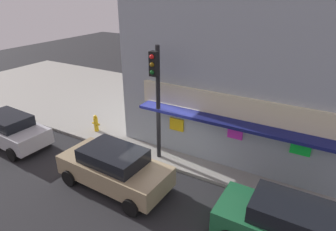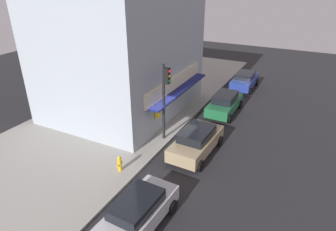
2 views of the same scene
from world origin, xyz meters
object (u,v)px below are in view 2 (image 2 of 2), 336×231
pedestrian (195,79)px  parked_car_tan (196,141)px  fire_hydrant (120,164)px  trash_can (171,108)px  parked_car_blue (245,80)px  parked_car_silver (137,213)px  traffic_light (165,93)px  parked_car_green (225,103)px

pedestrian → parked_car_tan: pedestrian is taller
fire_hydrant → pedestrian: 13.52m
fire_hydrant → trash_can: 7.86m
trash_can → parked_car_blue: 8.91m
parked_car_silver → traffic_light: bearing=18.3°
traffic_light → trash_can: (3.66, 1.39, -2.73)m
trash_can → parked_car_tan: 5.57m
parked_car_tan → parked_car_silver: bearing=179.9°
parked_car_tan → parked_car_green: bearing=2.0°
pedestrian → parked_car_silver: 16.80m
traffic_light → parked_car_silver: bearing=-161.7°
parked_car_green → parked_car_blue: (6.07, -0.03, -0.02)m
traffic_light → trash_can: traffic_light is taller
trash_can → parked_car_silver: 11.28m
parked_car_blue → trash_can: bearing=156.7°
trash_can → parked_car_silver: bearing=-160.8°
fire_hydrant → pedestrian: (13.46, 1.15, 0.53)m
parked_car_silver → parked_car_tan: size_ratio=0.99×
parked_car_green → parked_car_tan: size_ratio=0.96×
trash_can → parked_car_green: 4.09m
parked_car_green → pedestrian: bearing=47.6°
fire_hydrant → parked_car_tan: parked_car_tan is taller
traffic_light → pedestrian: size_ratio=2.78×
parked_car_silver → parked_car_blue: (18.83, 0.17, -0.00)m
traffic_light → parked_car_tan: size_ratio=1.11×
fire_hydrant → parked_car_blue: (16.00, -2.74, 0.22)m
traffic_light → parked_car_blue: size_ratio=1.20×
traffic_light → parked_car_blue: (11.85, -2.14, -2.51)m
pedestrian → parked_car_blue: (2.54, -3.89, -0.31)m
traffic_light → pedestrian: 9.72m
trash_can → parked_car_blue: size_ratio=0.21×
parked_car_green → parked_car_silver: (-12.77, -0.20, -0.01)m
parked_car_green → parked_car_silver: size_ratio=0.97×
parked_car_tan → parked_car_blue: bearing=0.9°
parked_car_green → traffic_light: bearing=160.0°
pedestrian → parked_car_green: bearing=-132.4°
traffic_light → parked_car_green: traffic_light is taller
traffic_light → parked_car_green: size_ratio=1.16×
pedestrian → parked_car_blue: 4.66m
fire_hydrant → traffic_light: bearing=-8.2°
fire_hydrant → parked_car_tan: bearing=-38.5°
fire_hydrant → trash_can: fire_hydrant is taller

